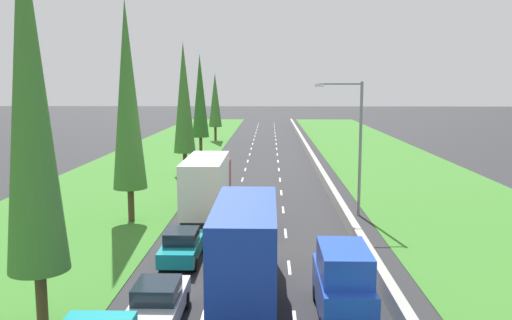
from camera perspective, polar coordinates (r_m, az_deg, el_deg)
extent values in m
plane|color=#28282B|center=(64.59, 0.77, 0.25)|extent=(300.00, 300.00, 0.00)
cube|color=#387528|center=(65.96, -10.28, 0.30)|extent=(14.00, 140.00, 0.04)
cube|color=#387528|center=(65.99, 13.33, 0.21)|extent=(14.00, 140.00, 0.04)
cube|color=#9E9B93|center=(64.71, 5.82, 0.60)|extent=(0.44, 120.00, 0.85)
cube|color=white|center=(26.61, -4.14, -11.30)|extent=(0.14, 2.00, 0.01)
cube|color=white|center=(32.31, -3.10, -7.77)|extent=(0.14, 2.00, 0.01)
cube|color=white|center=(38.10, -2.38, -5.30)|extent=(0.14, 2.00, 0.01)
cube|color=white|center=(43.95, -1.86, -3.49)|extent=(0.14, 2.00, 0.01)
cube|color=white|center=(49.83, -1.46, -2.10)|extent=(0.14, 2.00, 0.01)
cube|color=white|center=(55.74, -1.14, -1.01)|extent=(0.14, 2.00, 0.01)
cube|color=white|center=(61.66, -0.89, -0.12)|extent=(0.14, 2.00, 0.01)
cube|color=white|center=(67.60, -0.68, 0.61)|extent=(0.14, 2.00, 0.01)
cube|color=white|center=(73.55, -0.51, 1.22)|extent=(0.14, 2.00, 0.01)
cube|color=white|center=(79.51, -0.36, 1.74)|extent=(0.14, 2.00, 0.01)
cube|color=white|center=(85.47, -0.23, 2.18)|extent=(0.14, 2.00, 0.01)
cube|color=white|center=(91.44, -0.12, 2.57)|extent=(0.14, 2.00, 0.01)
cube|color=white|center=(97.41, -0.02, 2.91)|extent=(0.14, 2.00, 0.01)
cube|color=white|center=(103.39, 0.07, 3.21)|extent=(0.14, 2.00, 0.01)
cube|color=white|center=(109.36, 0.15, 3.48)|extent=(0.14, 2.00, 0.01)
cube|color=white|center=(115.34, 0.22, 3.72)|extent=(0.14, 2.00, 0.01)
cube|color=white|center=(121.32, 0.28, 3.94)|extent=(0.14, 2.00, 0.01)
cube|color=white|center=(26.51, 3.56, -11.37)|extent=(0.14, 2.00, 0.01)
cube|color=white|center=(32.23, 3.18, -7.81)|extent=(0.14, 2.00, 0.01)
cube|color=white|center=(38.03, 2.91, -5.33)|extent=(0.14, 2.00, 0.01)
cube|color=white|center=(43.89, 2.72, -3.51)|extent=(0.14, 2.00, 0.01)
cube|color=white|center=(49.78, 2.57, -2.12)|extent=(0.14, 2.00, 0.01)
cube|color=white|center=(55.69, 2.46, -1.02)|extent=(0.14, 2.00, 0.01)
cube|color=white|center=(61.62, 2.36, -0.13)|extent=(0.14, 2.00, 0.01)
cube|color=white|center=(67.56, 2.29, 0.60)|extent=(0.14, 2.00, 0.01)
cube|color=white|center=(73.52, 2.22, 1.21)|extent=(0.14, 2.00, 0.01)
cube|color=white|center=(79.47, 2.17, 1.73)|extent=(0.14, 2.00, 0.01)
cube|color=white|center=(85.44, 2.12, 2.18)|extent=(0.14, 2.00, 0.01)
cube|color=white|center=(91.41, 2.08, 2.56)|extent=(0.14, 2.00, 0.01)
cube|color=white|center=(97.38, 2.04, 2.91)|extent=(0.14, 2.00, 0.01)
cube|color=white|center=(103.36, 2.01, 3.21)|extent=(0.14, 2.00, 0.01)
cube|color=white|center=(109.34, 1.98, 3.48)|extent=(0.14, 2.00, 0.01)
cube|color=white|center=(115.32, 1.96, 3.72)|extent=(0.14, 2.00, 0.01)
cube|color=white|center=(121.30, 1.93, 3.94)|extent=(0.14, 2.00, 0.01)
cube|color=black|center=(23.09, -1.02, -12.79)|extent=(2.20, 9.40, 0.56)
cube|color=orange|center=(26.05, -0.68, -6.81)|extent=(2.40, 2.20, 2.50)
cube|color=#19389E|center=(21.43, -1.16, -9.02)|extent=(2.44, 7.20, 3.30)
cylinder|color=black|center=(26.35, -3.18, -10.76)|extent=(0.22, 0.64, 0.64)
cylinder|color=black|center=(26.27, 1.78, -10.81)|extent=(0.22, 0.64, 0.64)
cylinder|color=black|center=(21.27, -4.41, -15.53)|extent=(0.22, 0.64, 0.64)
cylinder|color=black|center=(21.16, 1.86, -15.63)|extent=(0.22, 0.64, 0.64)
cube|color=silver|center=(20.87, -10.39, -15.04)|extent=(1.76, 4.50, 0.72)
cube|color=#19232D|center=(20.49, -10.52, -13.51)|extent=(1.56, 1.90, 0.60)
cylinder|color=black|center=(22.43, -11.68, -14.39)|extent=(0.22, 0.64, 0.64)
cylinder|color=black|center=(22.14, -7.51, -14.60)|extent=(0.22, 0.64, 0.64)
cube|color=teal|center=(27.43, -7.86, -9.27)|extent=(1.76, 4.50, 0.72)
cube|color=#19232D|center=(27.10, -7.94, -8.04)|extent=(1.56, 1.90, 0.60)
cylinder|color=black|center=(28.98, -8.98, -9.09)|extent=(0.22, 0.64, 0.64)
cylinder|color=black|center=(28.74, -5.80, -9.18)|extent=(0.22, 0.64, 0.64)
cylinder|color=black|center=(26.38, -10.09, -10.86)|extent=(0.22, 0.64, 0.64)
cylinder|color=black|center=(26.11, -6.58, -10.99)|extent=(0.22, 0.64, 0.64)
cube|color=black|center=(35.81, -5.13, -5.22)|extent=(2.20, 9.40, 0.56)
cube|color=maroon|center=(39.01, -4.55, -1.82)|extent=(2.40, 2.20, 2.50)
cube|color=silver|center=(34.34, -5.38, -2.51)|extent=(2.44, 7.20, 3.30)
cylinder|color=black|center=(39.20, -6.20, -4.49)|extent=(0.22, 0.64, 0.64)
cylinder|color=black|center=(38.97, -2.93, -4.52)|extent=(0.22, 0.64, 0.64)
cylinder|color=black|center=(33.93, -7.44, -6.50)|extent=(0.22, 0.64, 0.64)
cylinder|color=black|center=(33.66, -3.64, -6.56)|extent=(0.22, 0.64, 0.64)
cylinder|color=black|center=(32.90, -7.73, -6.97)|extent=(0.22, 0.64, 0.64)
cylinder|color=black|center=(32.62, -3.81, -7.04)|extent=(0.22, 0.64, 0.64)
cube|color=teal|center=(32.25, 0.18, -6.54)|extent=(1.76, 4.50, 0.72)
cube|color=#19232D|center=(31.94, 0.17, -5.47)|extent=(1.56, 1.90, 0.60)
cylinder|color=black|center=(33.72, -1.13, -6.52)|extent=(0.22, 0.64, 0.64)
cylinder|color=black|center=(33.68, 1.60, -6.54)|extent=(0.22, 0.64, 0.64)
cylinder|color=black|center=(31.03, -1.37, -7.83)|extent=(0.22, 0.64, 0.64)
cylinder|color=black|center=(30.99, 1.61, -7.85)|extent=(0.22, 0.64, 0.64)
cube|color=#1E47B7|center=(21.22, 9.19, -13.63)|extent=(1.90, 4.90, 1.40)
cube|color=#1E47B7|center=(20.51, 9.39, -10.69)|extent=(1.80, 3.10, 1.10)
cylinder|color=black|center=(22.78, 6.39, -13.90)|extent=(0.22, 0.64, 0.64)
cylinder|color=black|center=(23.00, 10.85, -13.79)|extent=(0.22, 0.64, 0.64)
cylinder|color=#4C3823|center=(21.52, -21.90, -13.58)|extent=(0.41, 0.41, 2.20)
cone|color=#3D752D|center=(20.08, -23.02, 6.60)|extent=(2.17, 2.17, 12.67)
cylinder|color=#4C3823|center=(35.52, -13.18, -4.69)|extent=(0.41, 0.41, 2.20)
cone|color=#3D752D|center=(34.67, -13.56, 6.77)|extent=(2.15, 2.15, 11.93)
cylinder|color=#4C3823|center=(52.89, -7.58, -0.37)|extent=(0.40, 0.40, 2.20)
cone|color=#3D752D|center=(52.33, -7.71, 6.62)|extent=(2.12, 2.12, 10.68)
cylinder|color=#4C3823|center=(67.96, -5.91, 1.53)|extent=(0.40, 0.40, 2.20)
cone|color=#2D6623|center=(67.53, -5.98, 6.82)|extent=(2.11, 2.11, 10.34)
cylinder|color=#4C3823|center=(84.15, -4.35, 2.82)|extent=(0.40, 0.40, 2.20)
cone|color=#3D752D|center=(83.83, -4.38, 6.41)|extent=(2.06, 2.06, 8.35)
cylinder|color=gray|center=(36.37, 11.06, 1.11)|extent=(0.20, 0.20, 9.00)
cylinder|color=gray|center=(35.91, 9.02, 8.03)|extent=(2.80, 0.12, 0.12)
cube|color=silver|center=(35.75, 6.77, 7.91)|extent=(0.60, 0.28, 0.20)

